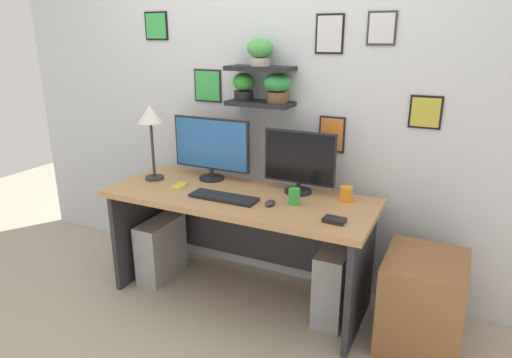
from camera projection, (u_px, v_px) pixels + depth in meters
ground_plane at (240, 296)px, 3.11m from camera, size 8.00×8.00×0.00m
back_wall_assembly at (267, 93)px, 3.07m from camera, size 4.40×0.24×2.70m
desk at (243, 221)px, 2.99m from camera, size 1.75×0.68×0.75m
monitor_left at (211, 147)px, 3.13m from camera, size 0.59×0.18×0.44m
monitor_right at (299, 161)px, 2.87m from camera, size 0.48×0.18×0.41m
keyboard at (224, 197)px, 2.81m from camera, size 0.44×0.14×0.02m
computer_mouse at (270, 203)px, 2.70m from camera, size 0.06×0.09×0.03m
desk_lamp at (151, 121)px, 3.07m from camera, size 0.17×0.17×0.53m
cell_phone at (180, 185)px, 3.05m from camera, size 0.10×0.15×0.01m
coffee_mug at (346, 194)px, 2.77m from camera, size 0.08×0.08×0.09m
pen_cup at (294, 196)px, 2.71m from camera, size 0.07×0.07×0.10m
scissors_tray at (334, 220)px, 2.46m from camera, size 0.12×0.09×0.02m
drawer_cabinet at (422, 302)px, 2.56m from camera, size 0.44×0.50×0.55m
computer_tower_left at (161, 249)px, 3.30m from camera, size 0.18×0.40×0.45m
computer_tower_right at (335, 282)px, 2.83m from camera, size 0.18×0.40×0.48m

